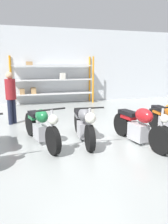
% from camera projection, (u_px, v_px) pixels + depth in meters
% --- Properties ---
extents(ground_plane, '(30.00, 30.00, 0.00)m').
position_uv_depth(ground_plane, '(89.00, 144.00, 5.26)').
color(ground_plane, '#9EA3A0').
extents(back_wall, '(30.00, 0.08, 3.60)m').
position_uv_depth(back_wall, '(51.00, 66.00, 10.68)').
color(back_wall, silver).
rests_on(back_wall, ground_plane).
extents(shelving_rack, '(3.94, 0.63, 2.26)m').
position_uv_depth(shelving_rack, '(51.00, 80.00, 10.46)').
color(shelving_rack, orange).
rests_on(shelving_rack, ground_plane).
extents(motorcycle_green, '(0.82, 2.08, 0.98)m').
position_uv_depth(motorcycle_green, '(41.00, 126.00, 5.16)').
color(motorcycle_green, black).
rests_on(motorcycle_green, ground_plane).
extents(motorcycle_grey, '(0.65, 2.00, 0.97)m').
position_uv_depth(motorcycle_grey, '(83.00, 124.00, 5.39)').
color(motorcycle_grey, black).
rests_on(motorcycle_grey, ground_plane).
extents(motorcycle_red, '(0.68, 2.00, 1.01)m').
position_uv_depth(motorcycle_red, '(140.00, 126.00, 5.20)').
color(motorcycle_red, black).
rests_on(motorcycle_red, ground_plane).
extents(motorcycle_orange, '(0.69, 2.05, 1.01)m').
position_uv_depth(motorcycle_orange, '(168.00, 120.00, 5.78)').
color(motorcycle_orange, black).
rests_on(motorcycle_orange, ground_plane).
extents(person_browsing, '(0.45, 0.45, 1.65)m').
position_uv_depth(person_browsing, '(11.00, 94.00, 6.85)').
color(person_browsing, '#1E2338').
rests_on(person_browsing, ground_plane).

